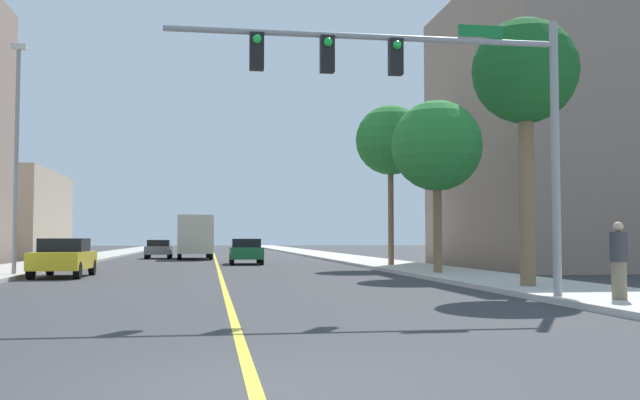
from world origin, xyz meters
TOP-DOWN VIEW (x-y plane):
  - ground at (0.00, 42.00)m, footprint 192.00×192.00m
  - sidewalk_left at (-9.18, 42.00)m, footprint 3.80×168.00m
  - sidewalk_right at (9.18, 42.00)m, footprint 3.80×168.00m
  - lane_marking_center at (0.00, 42.00)m, footprint 0.16×144.00m
  - building_right_near at (21.25, 27.37)m, footprint 17.91×14.14m
  - traffic_signal_mast at (4.63, 8.80)m, footprint 9.28×0.36m
  - street_lamp at (-7.78, 21.71)m, footprint 0.56×0.28m
  - palm_near at (8.49, 12.18)m, footprint 3.03×3.03m
  - palm_mid at (8.45, 20.20)m, footprint 3.60×3.60m
  - palm_far at (8.60, 28.21)m, footprint 3.54×3.54m
  - car_gray at (-4.08, 46.77)m, footprint 1.82×3.94m
  - car_yellow at (-5.99, 21.80)m, footprint 1.93×4.11m
  - car_green at (1.63, 34.39)m, footprint 1.88×4.02m
  - delivery_truck at (-1.47, 45.02)m, footprint 2.67×7.68m
  - pedestrian at (8.51, 7.58)m, footprint 0.38×0.38m

SIDE VIEW (x-z plane):
  - ground at x=0.00m, z-range 0.00..0.00m
  - lane_marking_center at x=0.00m, z-range 0.00..0.01m
  - sidewalk_left at x=-9.18m, z-range 0.00..0.15m
  - sidewalk_right at x=9.18m, z-range 0.00..0.15m
  - car_gray at x=-4.08m, z-range 0.04..1.40m
  - car_green at x=1.63m, z-range 0.03..1.49m
  - car_yellow at x=-5.99m, z-range 0.02..1.51m
  - pedestrian at x=8.51m, z-range 0.15..1.86m
  - delivery_truck at x=-1.47m, z-range 0.10..3.16m
  - traffic_signal_mast at x=4.63m, z-range 1.68..8.22m
  - street_lamp at x=-7.78m, z-range 0.58..9.41m
  - palm_mid at x=8.45m, z-range 1.72..8.54m
  - palm_near at x=8.49m, z-range 2.35..10.03m
  - palm_far at x=8.60m, z-range 2.38..10.48m
  - building_right_near at x=21.25m, z-range 0.00..14.26m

